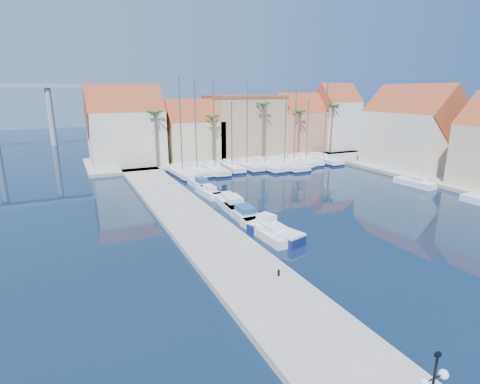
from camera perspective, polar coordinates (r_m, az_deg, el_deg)
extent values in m
plane|color=black|center=(30.86, 18.21, -10.37)|extent=(260.00, 260.00, 0.00)
cube|color=gray|center=(37.25, -6.82, -4.79)|extent=(6.00, 77.00, 0.50)
cube|color=gray|center=(75.16, -1.47, 5.50)|extent=(54.00, 16.00, 0.50)
cube|color=gray|center=(63.70, 30.21, 1.65)|extent=(12.00, 60.00, 0.50)
cylinder|color=black|center=(15.76, 26.85, -24.27)|extent=(0.49, 0.05, 0.05)
cylinder|color=black|center=(16.08, 28.04, -23.55)|extent=(0.49, 0.05, 0.05)
sphere|color=white|center=(15.60, 26.23, -24.64)|extent=(0.35, 0.35, 0.35)
sphere|color=white|center=(16.24, 28.61, -23.20)|extent=(0.35, 0.35, 0.35)
cube|color=black|center=(15.35, 27.92, -21.06)|extent=(0.21, 0.12, 0.16)
cylinder|color=black|center=(26.63, 5.91, -12.15)|extent=(0.18, 0.18, 0.45)
cube|color=navy|center=(34.10, 5.36, -6.36)|extent=(3.36, 5.94, 0.85)
cube|color=white|center=(33.92, 5.38, -5.55)|extent=(3.36, 5.94, 0.19)
cube|color=white|center=(34.47, 4.05, -4.26)|extent=(1.59, 1.78, 1.03)
cube|color=white|center=(34.67, 4.25, -6.01)|extent=(2.45, 6.89, 0.80)
cube|color=white|center=(33.89, 4.88, -5.27)|extent=(1.62, 2.44, 0.60)
cube|color=white|center=(39.48, 0.42, -3.28)|extent=(2.52, 6.94, 0.80)
cube|color=navy|center=(38.66, 0.82, -2.60)|extent=(1.65, 2.47, 0.60)
cube|color=white|center=(43.16, -1.43, -1.66)|extent=(3.02, 7.63, 0.80)
cube|color=white|center=(42.28, -1.11, -1.03)|extent=(1.89, 2.74, 0.60)
cube|color=white|center=(47.65, -4.86, -0.08)|extent=(1.94, 5.13, 0.80)
cube|color=white|center=(47.03, -4.63, 0.60)|extent=(1.24, 1.83, 0.60)
cube|color=white|center=(51.92, -6.10, 1.17)|extent=(1.99, 5.61, 0.80)
cube|color=navy|center=(51.25, -5.89, 1.79)|extent=(1.32, 1.99, 0.60)
cube|color=white|center=(57.84, 25.03, 1.26)|extent=(2.21, 5.81, 0.80)
cube|color=white|center=(57.37, 25.56, 1.81)|extent=(1.41, 2.08, 0.60)
cube|color=white|center=(59.33, -8.91, 2.94)|extent=(3.00, 9.67, 1.00)
cube|color=#0B0E3B|center=(59.40, -8.89, 2.64)|extent=(3.07, 9.74, 0.28)
cube|color=white|center=(60.06, -9.25, 3.86)|extent=(1.89, 2.96, 0.60)
cylinder|color=slate|center=(57.78, -9.05, 10.10)|extent=(0.20, 0.20, 13.92)
cube|color=white|center=(60.66, -6.74, 3.29)|extent=(3.05, 9.66, 1.00)
cube|color=#0B0E3B|center=(60.72, -6.73, 2.99)|extent=(3.11, 9.72, 0.28)
cube|color=white|center=(61.37, -7.10, 4.18)|extent=(1.90, 2.96, 0.60)
cylinder|color=slate|center=(59.15, -6.78, 10.09)|extent=(0.20, 0.20, 13.50)
cube|color=white|center=(61.19, -4.01, 3.46)|extent=(2.88, 9.67, 1.00)
cube|color=#0B0E3B|center=(61.26, -4.00, 3.17)|extent=(2.94, 9.73, 0.28)
cube|color=white|center=(61.93, -4.31, 4.35)|extent=(1.86, 2.94, 0.60)
cylinder|color=slate|center=(59.68, -3.99, 10.33)|extent=(0.20, 0.20, 13.76)
cube|color=white|center=(62.86, -1.36, 3.81)|extent=(2.79, 8.51, 1.00)
cube|color=#0B0E3B|center=(62.92, -1.36, 3.52)|extent=(2.86, 8.57, 0.28)
cube|color=white|center=(63.48, -1.62, 4.66)|extent=(1.71, 2.62, 0.60)
cylinder|color=slate|center=(61.60, -1.26, 8.84)|extent=(0.20, 0.20, 10.18)
cube|color=white|center=(63.98, 0.86, 4.02)|extent=(2.92, 9.02, 1.00)
cube|color=#0B0E3B|center=(64.04, 0.86, 3.73)|extent=(2.98, 9.08, 0.28)
cube|color=white|center=(64.59, 0.47, 4.85)|extent=(1.80, 2.77, 0.60)
cylinder|color=slate|center=(62.60, 1.10, 10.42)|extent=(0.20, 0.20, 13.39)
cube|color=white|center=(64.69, 3.56, 4.11)|extent=(3.77, 11.56, 1.00)
cube|color=#0B0E3B|center=(64.75, 3.56, 3.83)|extent=(3.84, 11.63, 0.28)
cube|color=white|center=(65.48, 3.03, 4.97)|extent=(2.31, 3.55, 0.60)
cylinder|color=slate|center=(63.37, 3.93, 9.05)|extent=(0.20, 0.20, 10.33)
cube|color=white|center=(65.74, 6.48, 4.22)|extent=(3.66, 12.11, 1.00)
cube|color=#0B0E3B|center=(65.80, 6.47, 3.95)|extent=(3.72, 12.17, 0.28)
cube|color=white|center=(66.57, 5.92, 5.08)|extent=(2.34, 3.69, 0.60)
cylinder|color=slate|center=(64.37, 6.95, 9.50)|extent=(0.20, 0.20, 11.28)
cube|color=white|center=(68.08, 7.94, 4.55)|extent=(3.07, 9.96, 1.00)
cube|color=#0B0E3B|center=(68.14, 7.93, 4.29)|extent=(3.13, 10.02, 0.28)
cube|color=white|center=(68.72, 7.48, 5.35)|extent=(1.94, 3.04, 0.60)
cylinder|color=slate|center=(66.81, 8.40, 9.94)|extent=(0.20, 0.20, 11.93)
cube|color=white|center=(70.14, 9.83, 4.79)|extent=(3.07, 9.48, 1.00)
cube|color=#0B0E3B|center=(70.20, 9.82, 4.53)|extent=(3.14, 9.55, 0.28)
cube|color=white|center=(70.79, 9.47, 5.56)|extent=(1.89, 2.91, 0.60)
cylinder|color=slate|center=(68.97, 10.24, 9.36)|extent=(0.20, 0.20, 10.35)
cube|color=white|center=(71.33, 12.33, 4.83)|extent=(2.85, 9.67, 1.00)
cube|color=#0B0E3B|center=(71.39, 12.31, 4.58)|extent=(2.91, 9.73, 0.28)
cube|color=white|center=(71.92, 11.88, 5.59)|extent=(1.85, 2.94, 0.60)
cylinder|color=slate|center=(70.06, 12.92, 10.64)|extent=(0.20, 0.20, 13.59)
cube|color=beige|center=(68.00, -16.91, 7.87)|extent=(12.00, 9.00, 9.00)
cube|color=#92391F|center=(67.62, -17.21, 11.65)|extent=(12.30, 9.00, 9.00)
cube|color=beige|center=(70.85, -7.15, 7.86)|extent=(10.00, 8.00, 7.00)
cube|color=#92391F|center=(70.50, -7.24, 10.68)|extent=(10.30, 8.00, 8.00)
cube|color=#9F8B61|center=(75.66, 0.61, 9.96)|extent=(14.00, 10.00, 11.00)
cube|color=#92391F|center=(75.35, 0.62, 14.32)|extent=(14.20, 10.20, 0.50)
cube|color=tan|center=(80.89, 8.69, 9.07)|extent=(10.00, 8.00, 8.00)
cube|color=#92391F|center=(80.57, 8.81, 11.89)|extent=(10.30, 8.00, 8.00)
cube|color=silver|center=(85.34, 14.21, 9.77)|extent=(8.00, 8.00, 10.00)
cube|color=#92391F|center=(85.05, 14.43, 13.12)|extent=(8.30, 8.00, 8.00)
cube|color=beige|center=(68.32, 24.59, 7.19)|extent=(9.00, 14.00, 9.00)
cube|color=#92391F|center=(67.94, 25.01, 10.94)|extent=(9.00, 14.30, 9.00)
cylinder|color=brown|center=(63.83, -12.64, 7.72)|extent=(0.36, 0.36, 9.00)
sphere|color=#1A5D1F|center=(63.44, -12.87, 11.61)|extent=(2.60, 2.60, 2.60)
cylinder|color=brown|center=(66.78, -4.16, 7.93)|extent=(0.36, 0.36, 8.00)
sphere|color=#1A5D1F|center=(66.40, -4.22, 11.22)|extent=(2.60, 2.60, 2.60)
cylinder|color=brown|center=(70.85, 3.49, 9.17)|extent=(0.36, 0.36, 10.00)
sphere|color=#1A5D1F|center=(70.51, 3.55, 13.09)|extent=(2.60, 2.60, 2.60)
cylinder|color=brown|center=(75.08, 8.91, 8.78)|extent=(0.36, 0.36, 8.50)
sphere|color=#1A5D1F|center=(74.74, 9.04, 11.91)|extent=(2.60, 2.60, 2.60)
cylinder|color=brown|center=(79.76, 13.76, 9.27)|extent=(0.36, 0.36, 9.50)
sphere|color=#1A5D1F|center=(79.45, 13.98, 12.56)|extent=(2.60, 2.60, 2.60)
cylinder|color=#9E9E99|center=(102.01, -26.87, 10.28)|extent=(1.40, 1.40, 14.00)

